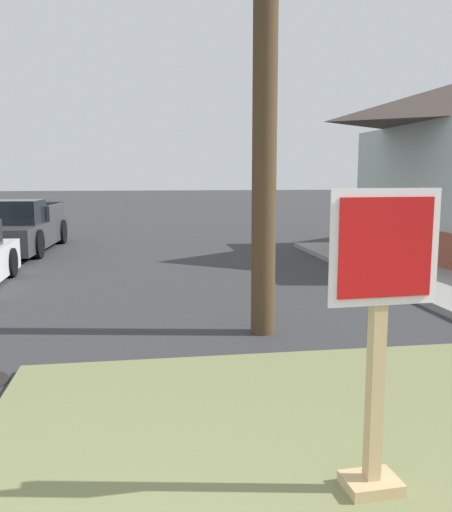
{
  "coord_description": "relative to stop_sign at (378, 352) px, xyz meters",
  "views": [
    {
      "loc": [
        0.33,
        -1.13,
        2.13
      ],
      "look_at": [
        1.27,
        4.87,
        1.24
      ],
      "focal_mm": 38.19,
      "sensor_mm": 36.0,
      "label": 1
    }
  ],
  "objects": [
    {
      "name": "pickup_truck_charcoal",
      "position": [
        -4.97,
        13.01,
        -0.41
      ],
      "size": [
        2.27,
        5.41,
        1.48
      ],
      "color": "#38383D",
      "rests_on": "ground"
    },
    {
      "name": "grass_corner_patch",
      "position": [
        0.11,
        -0.04,
        -0.99
      ],
      "size": [
        5.8,
        5.78,
        0.08
      ],
      "primitive_type": "cube",
      "color": "olive",
      "rests_on": "ground"
    },
    {
      "name": "stop_sign",
      "position": [
        0.0,
        0.0,
        0.0
      ],
      "size": [
        0.72,
        0.3,
        1.98
      ],
      "color": "tan",
      "rests_on": "grass_corner_patch"
    }
  ]
}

